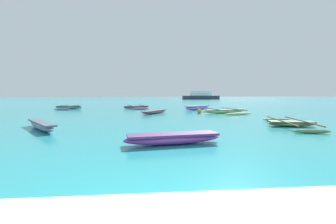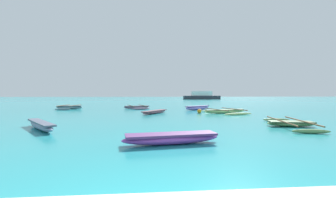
% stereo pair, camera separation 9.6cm
% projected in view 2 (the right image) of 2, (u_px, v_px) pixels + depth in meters
% --- Properties ---
extents(moored_boat_0, '(2.53, 3.39, 0.28)m').
position_uv_depth(moored_boat_0, '(155.00, 112.00, 19.83)').
color(moored_boat_0, '#924E60').
rests_on(moored_boat_0, ground_plane).
extents(moored_boat_1, '(4.08, 4.55, 0.39)m').
position_uv_depth(moored_boat_1, '(225.00, 111.00, 20.16)').
color(moored_boat_1, '#CAE28A').
rests_on(moored_boat_1, ground_plane).
extents(moored_boat_2, '(3.22, 2.41, 0.44)m').
position_uv_depth(moored_boat_2, '(197.00, 108.00, 24.25)').
color(moored_boat_2, '#A07FE8').
rests_on(moored_boat_2, ground_plane).
extents(moored_boat_3, '(2.76, 3.48, 0.39)m').
position_uv_depth(moored_boat_3, '(41.00, 125.00, 11.04)').
color(moored_boat_3, '#7B88A9').
rests_on(moored_boat_3, ground_plane).
extents(moored_boat_4, '(3.00, 3.71, 0.45)m').
position_uv_depth(moored_boat_4, '(69.00, 107.00, 25.58)').
color(moored_boat_4, slate).
rests_on(moored_boat_4, ground_plane).
extents(moored_boat_5, '(3.53, 1.29, 0.38)m').
position_uv_depth(moored_boat_5, '(171.00, 138.00, 7.84)').
color(moored_boat_5, purple).
rests_on(moored_boat_5, ground_plane).
extents(moored_boat_6, '(2.56, 4.83, 0.34)m').
position_uv_depth(moored_boat_6, '(291.00, 123.00, 12.07)').
color(moored_boat_6, '#638F52').
rests_on(moored_boat_6, ground_plane).
extents(moored_boat_7, '(3.13, 4.56, 0.37)m').
position_uv_depth(moored_boat_7, '(137.00, 107.00, 26.57)').
color(moored_boat_7, gray).
rests_on(moored_boat_7, ground_plane).
extents(mooring_buoy_0, '(0.39, 0.39, 0.39)m').
position_uv_depth(mooring_buoy_0, '(199.00, 111.00, 20.05)').
color(mooring_buoy_0, orange).
rests_on(mooring_buoy_0, ground_plane).
extents(distant_ferry, '(11.11, 2.44, 2.44)m').
position_uv_depth(distant_ferry, '(202.00, 96.00, 68.78)').
color(distant_ferry, '#2D333D').
rests_on(distant_ferry, ground_plane).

